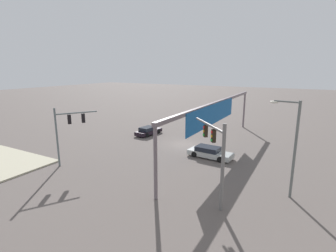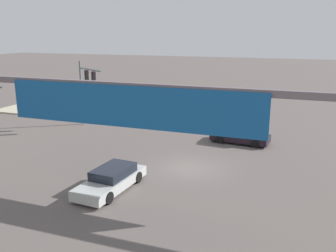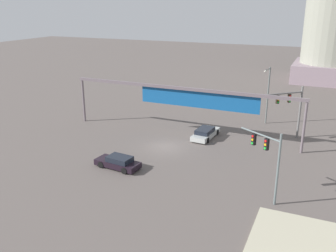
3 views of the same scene
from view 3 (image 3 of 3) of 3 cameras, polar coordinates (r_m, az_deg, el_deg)
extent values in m
plane|color=#5C534F|center=(40.96, -0.32, -3.22)|extent=(217.64, 217.64, 0.00)
cylinder|color=slate|center=(29.69, 16.57, -6.57)|extent=(0.19, 0.19, 5.91)
cylinder|color=slate|center=(30.02, 14.02, -1.27)|extent=(3.51, 2.26, 0.14)
cube|color=black|center=(29.78, 14.97, -2.73)|extent=(0.41, 0.39, 0.95)
cylinder|color=red|center=(29.56, 14.82, -2.27)|extent=(0.20, 0.16, 0.20)
cylinder|color=orange|center=(29.67, 14.77, -2.81)|extent=(0.20, 0.16, 0.20)
cylinder|color=green|center=(29.77, 14.72, -3.35)|extent=(0.20, 0.16, 0.20)
cube|color=black|center=(30.60, 13.10, -2.00)|extent=(0.41, 0.39, 0.95)
cylinder|color=red|center=(30.39, 12.93, -1.54)|extent=(0.20, 0.16, 0.20)
cylinder|color=orange|center=(30.49, 12.89, -2.07)|extent=(0.20, 0.16, 0.20)
cylinder|color=green|center=(30.60, 12.85, -2.60)|extent=(0.20, 0.16, 0.20)
cylinder|color=slate|center=(45.42, 19.64, 1.98)|extent=(0.25, 0.25, 6.16)
cylinder|color=slate|center=(43.27, 17.28, 4.80)|extent=(3.93, 3.66, 0.18)
cube|color=black|center=(43.95, 18.18, 4.08)|extent=(0.41, 0.41, 0.95)
cylinder|color=red|center=(43.76, 18.34, 4.40)|extent=(0.19, 0.18, 0.20)
cylinder|color=orange|center=(43.83, 18.30, 4.02)|extent=(0.19, 0.18, 0.20)
cylinder|color=green|center=(43.90, 18.27, 3.64)|extent=(0.19, 0.18, 0.20)
cube|color=black|center=(43.06, 16.55, 3.95)|extent=(0.41, 0.41, 0.95)
cylinder|color=red|center=(42.87, 16.71, 4.28)|extent=(0.19, 0.18, 0.20)
cylinder|color=orange|center=(42.94, 16.67, 3.90)|extent=(0.19, 0.18, 0.20)
cylinder|color=green|center=(43.01, 16.63, 3.51)|extent=(0.19, 0.18, 0.20)
cylinder|color=slate|center=(49.61, 15.13, 4.51)|extent=(0.20, 0.20, 7.43)
cylinder|color=slate|center=(48.08, 15.14, 8.42)|extent=(0.41, 1.78, 0.12)
ellipsoid|color=silver|center=(47.26, 14.78, 8.16)|extent=(0.39, 0.64, 0.20)
cylinder|color=#685B62|center=(50.36, -12.87, 3.80)|extent=(0.28, 0.28, 5.57)
cylinder|color=#685B62|center=(40.90, 20.23, -0.29)|extent=(0.28, 0.28, 5.57)
cube|color=#685B62|center=(42.99, 1.98, 5.84)|extent=(28.10, 0.35, 0.35)
cube|color=#135191|center=(42.74, 4.61, 4.27)|extent=(14.29, 0.08, 2.20)
cube|color=black|center=(36.10, -7.78, -5.74)|extent=(4.59, 2.17, 0.55)
cube|color=black|center=(35.74, -7.47, -5.07)|extent=(2.45, 1.75, 0.50)
cylinder|color=black|center=(36.37, -10.28, -5.89)|extent=(0.66, 0.28, 0.64)
cylinder|color=black|center=(37.51, -8.71, -5.02)|extent=(0.66, 0.28, 0.64)
cylinder|color=black|center=(34.80, -6.75, -6.87)|extent=(0.66, 0.28, 0.64)
cylinder|color=black|center=(35.99, -5.23, -5.92)|extent=(0.66, 0.28, 0.64)
cube|color=#B1B4B1|center=(43.81, 5.83, -1.24)|extent=(2.18, 5.02, 0.55)
cube|color=black|center=(43.38, 5.70, -0.70)|extent=(1.79, 2.66, 0.50)
cylinder|color=black|center=(45.48, 5.57, -0.64)|extent=(0.27, 0.65, 0.64)
cylinder|color=black|center=(44.90, 7.57, -0.97)|extent=(0.27, 0.65, 0.64)
cylinder|color=black|center=(42.84, 4.00, -1.81)|extent=(0.27, 0.65, 0.64)
cylinder|color=black|center=(42.23, 6.10, -2.18)|extent=(0.27, 0.65, 0.64)
camera|label=1|loc=(50.49, 39.43, 8.12)|focal=27.54mm
camera|label=2|loc=(60.60, 2.37, 12.08)|focal=39.71mm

